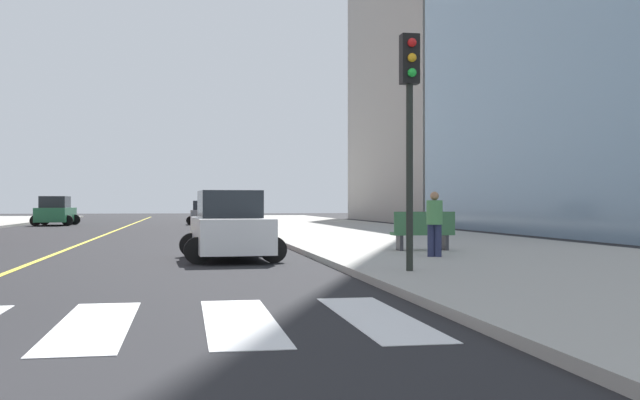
# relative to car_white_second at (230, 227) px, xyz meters

# --- Properties ---
(sidewalk_kerb_east) EXTENTS (10.00, 120.00, 0.15)m
(sidewalk_kerb_east) POSITION_rel_car_white_second_xyz_m (7.21, 5.38, -0.79)
(sidewalk_kerb_east) COLOR #9E9B93
(sidewalk_kerb_east) RESTS_ON ground
(lane_divider_paint) EXTENTS (0.16, 80.00, 0.01)m
(lane_divider_paint) POSITION_rel_car_white_second_xyz_m (-4.99, 25.38, -0.86)
(lane_divider_paint) COLOR yellow
(lane_divider_paint) RESTS_ON ground
(parking_garage_concrete) EXTENTS (18.00, 24.00, 22.93)m
(parking_garage_concrete) POSITION_rel_car_white_second_xyz_m (23.68, 40.71, 10.60)
(parking_garage_concrete) COLOR #9E9B93
(parking_garage_concrete) RESTS_ON ground
(car_white_second) EXTENTS (2.72, 4.23, 1.85)m
(car_white_second) POSITION_rel_car_white_second_xyz_m (0.00, 0.00, 0.00)
(car_white_second) COLOR silver
(car_white_second) RESTS_ON ground
(car_gray_third) EXTENTS (2.47, 3.87, 1.70)m
(car_gray_third) POSITION_rel_car_white_second_xyz_m (0.09, 34.42, -0.07)
(car_gray_third) COLOR slate
(car_gray_third) RESTS_ON ground
(car_green_fourth) EXTENTS (2.88, 4.52, 1.99)m
(car_green_fourth) POSITION_rel_car_white_second_xyz_m (-9.94, 33.55, 0.07)
(car_green_fourth) COLOR #236B42
(car_green_fourth) RESTS_ON ground
(traffic_light_near_corner) EXTENTS (0.36, 0.41, 4.76)m
(traffic_light_near_corner) POSITION_rel_car_white_second_xyz_m (3.27, -5.71, 2.63)
(traffic_light_near_corner) COLOR black
(traffic_light_near_corner) RESTS_ON sidewalk_kerb_east
(park_bench) EXTENTS (1.81, 0.61, 1.12)m
(park_bench) POSITION_rel_car_white_second_xyz_m (5.59, 0.60, -0.18)
(park_bench) COLOR #33603D
(park_bench) RESTS_ON sidewalk_kerb_east
(pedestrian_waiting_east) EXTENTS (0.41, 0.41, 1.66)m
(pedestrian_waiting_east) POSITION_rel_car_white_second_xyz_m (5.07, -1.94, 0.20)
(pedestrian_waiting_east) COLOR #232847
(pedestrian_waiting_east) RESTS_ON sidewalk_kerb_east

